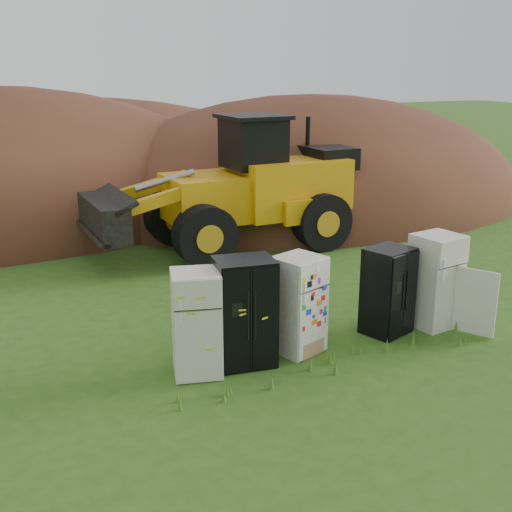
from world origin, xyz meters
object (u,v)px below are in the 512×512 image
Objects in this scene: fridge_black_side at (245,312)px; fridge_open_door at (435,281)px; wheel_loader at (223,185)px; fridge_black_right at (388,291)px; fridge_sticker at (298,304)px; fridge_leftmost at (197,323)px.

fridge_black_side is 3.93m from fridge_open_door.
wheel_loader is at bearing 95.44° from fridge_open_door.
wheel_loader reaches higher than fridge_black_right.
fridge_open_door reaches higher than fridge_sticker.
fridge_open_door is 6.77m from wheel_loader.
fridge_black_side is 2.91m from fridge_black_right.
fridge_leftmost is 4.78m from fridge_open_door.
fridge_black_side is 1.03m from fridge_sticker.
fridge_black_right is at bearing 166.03° from fridge_open_door.
wheel_loader is at bearing 59.96° from fridge_sticker.
fridge_sticker is at bearing 10.97° from fridge_black_side.
fridge_leftmost reaches higher than fridge_black_right.
fridge_open_door is (2.90, -0.08, 0.04)m from fridge_sticker.
wheel_loader reaches higher than fridge_leftmost.
fridge_leftmost is at bearing 170.68° from fridge_open_door.
fridge_leftmost is 0.95× the size of fridge_black_side.
fridge_open_door is at bearing 14.54° from fridge_leftmost.
fridge_black_side is at bearing 170.51° from fridge_open_door.
fridge_open_door is at bearing -20.89° from fridge_sticker.
fridge_black_side is (0.84, 0.01, 0.05)m from fridge_leftmost.
fridge_leftmost is 0.96× the size of fridge_open_door.
fridge_leftmost is 7.24m from wheel_loader.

